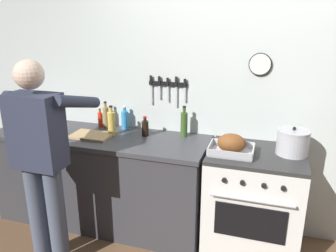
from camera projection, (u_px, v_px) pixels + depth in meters
wall_back at (237, 93)px, 2.90m from camera, size 6.00×0.13×2.60m
counter_block at (101, 178)px, 3.18m from camera, size 2.03×0.65×0.90m
stove at (252, 202)px, 2.78m from camera, size 0.76×0.67×0.90m
person_cook at (41, 154)px, 2.48m from camera, size 0.51×0.63×1.66m
roasting_pan at (231, 145)px, 2.60m from camera, size 0.35×0.26×0.17m
stock_pot at (293, 142)px, 2.58m from camera, size 0.25×0.25×0.23m
cutting_board at (91, 135)px, 3.00m from camera, size 0.36×0.24×0.02m
bottle_hot_sauce at (100, 119)px, 3.26m from camera, size 0.05×0.05×0.18m
bottle_vinegar at (106, 117)px, 3.22m from camera, size 0.06×0.06×0.26m
bottle_soy_sauce at (145, 128)px, 3.00m from camera, size 0.06×0.06×0.18m
bottle_dish_soap at (125, 119)px, 3.19m from camera, size 0.07×0.07×0.23m
bottle_olive_oil at (184, 124)px, 2.97m from camera, size 0.06×0.06×0.29m
bottle_cooking_oil at (112, 123)px, 3.01m from camera, size 0.07×0.07×0.28m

